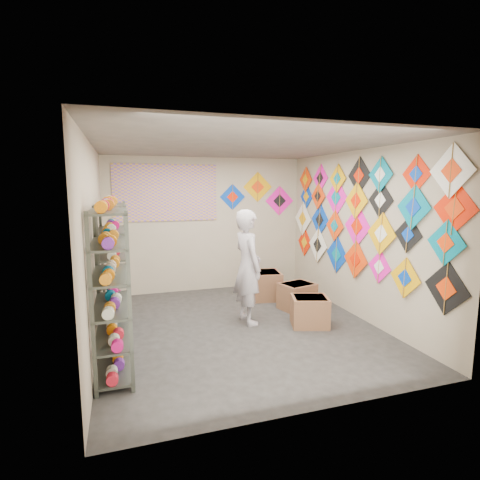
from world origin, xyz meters
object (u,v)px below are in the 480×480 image
object	(u,v)px
shelf_rack_front	(112,292)
carton_a	(310,311)
shelf_rack_back	(114,268)
carton_c	(266,285)
shopkeeper	(248,267)
carton_b	(297,296)

from	to	relation	value
shelf_rack_front	carton_a	world-z (taller)	shelf_rack_front
shelf_rack_back	shelf_rack_front	bearing A→B (deg)	-90.00
carton_a	carton_c	size ratio (longest dim) A/B	0.92
shelf_rack_front	carton_a	xyz separation A→B (m)	(2.83, 0.60, -0.72)
shelf_rack_back	shopkeeper	distance (m)	1.99
shelf_rack_back	carton_c	world-z (taller)	shelf_rack_back
shelf_rack_front	carton_c	world-z (taller)	shelf_rack_front
carton_b	carton_c	distance (m)	0.80
shelf_rack_front	carton_b	world-z (taller)	shelf_rack_front
shelf_rack_front	shelf_rack_back	world-z (taller)	same
shelf_rack_front	shelf_rack_back	distance (m)	1.30
shopkeeper	carton_c	distance (m)	1.44
shopkeeper	carton_b	world-z (taller)	shopkeeper
shelf_rack_front	shopkeeper	xyz separation A→B (m)	(1.97, 1.04, -0.06)
shelf_rack_back	shopkeeper	world-z (taller)	shelf_rack_back
carton_a	carton_c	bearing A→B (deg)	112.30
shelf_rack_back	carton_c	distance (m)	2.90
carton_a	shelf_rack_back	bearing A→B (deg)	-176.47
shelf_rack_back	carton_a	distance (m)	3.00
carton_a	carton_c	xyz separation A→B (m)	(-0.13, 1.52, 0.03)
carton_a	carton_c	world-z (taller)	carton_c
carton_a	shelf_rack_front	bearing A→B (deg)	-150.60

